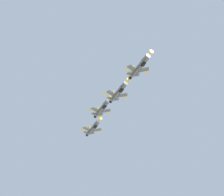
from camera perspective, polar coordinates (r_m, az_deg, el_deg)
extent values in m
cylinder|color=#4C5666|center=(126.00, 4.73, 5.43)|extent=(7.59, 11.18, 1.70)
cube|color=#232833|center=(125.73, 4.78, 5.26)|extent=(6.44, 9.43, 0.71)
cone|color=yellow|center=(121.77, 6.43, 7.49)|extent=(2.57, 2.86, 1.56)
cone|color=black|center=(130.24, 3.24, 3.60)|extent=(1.99, 2.07, 1.36)
ellipsoid|color=#192333|center=(124.78, 5.27, 6.40)|extent=(2.77, 3.42, 1.32)
cube|color=black|center=(124.22, 5.32, 5.75)|extent=(2.21, 2.54, 1.07)
cube|color=#4C5666|center=(128.42, 5.33, 4.76)|extent=(4.22, 2.10, 1.14)
cube|color=yellow|center=(130.27, 5.84, 4.34)|extent=(0.68, 1.62, 0.36)
cube|color=#4C5666|center=(125.64, 3.35, 5.08)|extent=(3.77, 4.52, 1.14)
cube|color=yellow|center=(125.27, 2.29, 4.90)|extent=(1.68, 1.34, 0.36)
cube|color=#4C5666|center=(129.99, 4.16, 3.95)|extent=(2.41, 2.01, 0.65)
cube|color=#4C5666|center=(128.39, 3.02, 4.13)|extent=(2.67, 2.76, 0.65)
cube|color=yellow|center=(130.03, 3.47, 4.75)|extent=(2.00, 2.63, 2.58)
cylinder|color=#4C5666|center=(135.51, 1.13, 1.09)|extent=(7.59, 11.18, 1.70)
cube|color=#232833|center=(135.24, 1.15, 0.93)|extent=(6.43, 9.42, 0.61)
cone|color=yellow|center=(130.71, 2.56, 2.86)|extent=(2.57, 2.86, 1.56)
cone|color=black|center=(140.23, -0.14, -0.47)|extent=(1.99, 2.07, 1.36)
ellipsoid|color=#192333|center=(134.08, 1.60, 1.95)|extent=(2.71, 3.39, 1.25)
cube|color=black|center=(133.57, 1.60, 1.33)|extent=(2.17, 2.51, 0.99)
cube|color=#4C5666|center=(137.83, 1.76, 0.48)|extent=(4.27, 2.10, 0.82)
cube|color=yellow|center=(139.58, 2.29, 0.09)|extent=(0.66, 1.62, 0.32)
cube|color=#4C5666|center=(135.50, -0.17, 0.83)|extent=(3.80, 4.56, 0.82)
cube|color=yellow|center=(135.39, -1.17, 0.70)|extent=(1.67, 1.33, 0.32)
cube|color=#4C5666|center=(139.74, 0.72, -0.20)|extent=(2.43, 2.01, 0.48)
cube|color=#4C5666|center=(138.39, -0.39, 0.00)|extent=(2.68, 2.78, 0.48)
cube|color=yellow|center=(139.86, 0.12, 0.57)|extent=(1.83, 2.53, 2.60)
cylinder|color=#4C5666|center=(147.25, -1.69, -1.69)|extent=(7.59, 11.18, 1.70)
cube|color=#232833|center=(147.00, -1.66, -1.84)|extent=(6.44, 9.43, 0.66)
cone|color=yellow|center=(142.08, -0.47, -0.16)|extent=(2.57, 2.86, 1.56)
cone|color=black|center=(152.27, -2.77, -3.04)|extent=(1.99, 2.07, 1.36)
ellipsoid|color=#192333|center=(145.66, -1.29, -0.93)|extent=(2.74, 3.41, 1.28)
cube|color=black|center=(145.24, -1.28, -1.51)|extent=(2.19, 2.52, 1.03)
cube|color=#4C5666|center=(149.61, -1.07, -2.18)|extent=(4.25, 2.10, 0.97)
cube|color=yellow|center=(151.37, -0.55, -2.49)|extent=(0.67, 1.62, 0.34)
cube|color=#4C5666|center=(147.36, -2.88, -1.96)|extent=(3.79, 4.55, 0.97)
cube|color=yellow|center=(147.34, -3.79, -2.10)|extent=(1.67, 1.34, 0.34)
cube|color=#4C5666|center=(151.68, -1.99, -2.78)|extent=(2.42, 2.01, 0.56)
cube|color=#4C5666|center=(150.39, -3.03, -2.66)|extent=(2.68, 2.77, 0.56)
cube|color=yellow|center=(151.74, -2.56, -2.08)|extent=(1.91, 2.58, 2.59)
cylinder|color=#4C5666|center=(157.42, -3.18, -4.98)|extent=(7.59, 11.18, 1.70)
cube|color=#232833|center=(157.19, -3.16, -5.13)|extent=(6.43, 9.43, 0.62)
cone|color=yellow|center=(151.95, -2.09, -3.67)|extent=(2.57, 2.86, 1.56)
cone|color=black|center=(162.70, -4.15, -6.14)|extent=(1.99, 2.07, 1.36)
ellipsoid|color=#192333|center=(155.70, -2.81, -4.30)|extent=(2.72, 3.39, 1.26)
cube|color=black|center=(155.36, -2.83, -4.85)|extent=(2.17, 2.51, 1.00)
cube|color=#4C5666|center=(159.77, -2.57, -5.41)|extent=(4.27, 2.10, 0.85)
cube|color=yellow|center=(161.51, -2.06, -5.69)|extent=(0.67, 1.62, 0.32)
cube|color=#4C5666|center=(157.69, -4.30, -5.20)|extent=(3.79, 4.56, 0.85)
cube|color=yellow|center=(157.77, -5.16, -5.31)|extent=(1.67, 1.33, 0.32)
cube|color=#4C5666|center=(162.01, -3.42, -5.92)|extent=(2.43, 2.01, 0.50)
cube|color=#4C5666|center=(160.81, -4.42, -5.80)|extent=(2.68, 2.78, 0.50)
cube|color=yellow|center=(162.04, -3.94, -5.25)|extent=(1.85, 2.54, 2.60)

